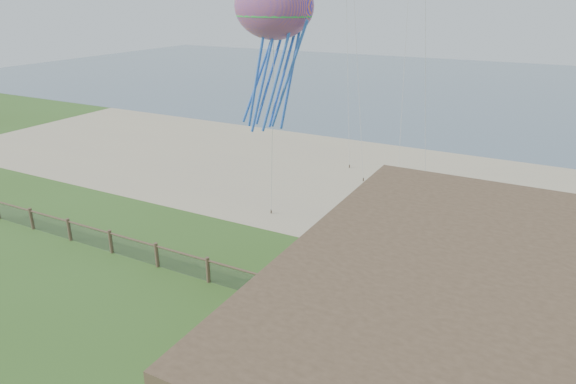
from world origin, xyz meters
The scene contains 5 objects.
sand_beach centered at (0.00, 22.00, 0.00)m, with size 72.00×20.00×0.02m, color #C7B790.
ocean centered at (0.00, 66.00, 0.00)m, with size 160.00×68.00×0.02m, color slate.
chainlink_fence centered at (0.00, 6.00, 0.55)m, with size 36.20×0.20×1.25m, color brown, non-canonical shape.
picnic_table centered at (3.98, 5.00, 0.36)m, with size 1.68×1.27×0.71m, color brown, non-canonical shape.
octopus_kite centered at (-2.39, 11.13, 9.76)m, with size 3.70×2.62×7.63m, color orange, non-canonical shape.
Camera 1 is at (9.73, -10.17, 12.17)m, focal length 32.00 mm.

